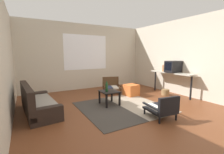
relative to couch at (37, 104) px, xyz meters
name	(u,v)px	position (x,y,z in m)	size (l,w,h in m)	color
ground_plane	(127,110)	(2.09, -0.92, -0.22)	(7.80, 7.80, 0.00)	brown
far_wall_with_window	(86,57)	(2.09, 2.14, 1.13)	(5.60, 0.13, 2.70)	beige
side_wall_right	(184,57)	(4.75, -0.62, 1.13)	(0.12, 6.60, 2.70)	beige
side_wall_left	(2,61)	(-0.57, -0.62, 1.13)	(0.12, 6.60, 2.70)	beige
area_rug	(122,107)	(2.09, -0.70, -0.22)	(2.23, 2.15, 0.01)	#38332D
couch	(37,104)	(0.00, 0.00, 0.00)	(0.82, 1.79, 0.73)	black
coffee_table	(109,94)	(1.88, -0.33, 0.10)	(0.50, 0.53, 0.41)	black
armchair_by_window	(111,86)	(2.63, 0.87, 0.05)	(0.77, 0.71, 0.60)	#472D19
armchair_striped_foreground	(162,108)	(2.46, -1.79, 0.03)	(0.62, 0.71, 0.56)	black
ottoman_orange	(131,90)	(3.05, 0.18, -0.02)	(0.44, 0.44, 0.40)	#D1662D
console_shelf	(172,75)	(4.40, -0.42, 0.51)	(0.40, 1.68, 0.82)	#B2AD9E
crt_television	(173,67)	(4.40, -0.48, 0.81)	(0.54, 0.36, 0.41)	black
clay_vase	(165,68)	(4.40, -0.09, 0.73)	(0.19, 0.19, 0.34)	#A87047
glass_bottle	(107,87)	(1.78, -0.36, 0.31)	(0.07, 0.07, 0.30)	#194723
wicker_basket	(165,92)	(4.16, -0.39, -0.12)	(0.28, 0.28, 0.21)	olive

